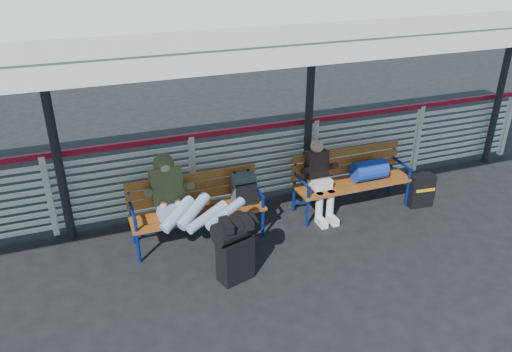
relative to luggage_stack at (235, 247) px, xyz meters
name	(u,v)px	position (x,y,z in m)	size (l,w,h in m)	color
ground	(234,282)	(-0.04, -0.06, -0.46)	(60.00, 60.00, 0.00)	black
fence	(193,170)	(-0.04, 1.84, 0.20)	(12.08, 0.08, 1.24)	silver
canopy	(204,12)	(-0.04, 0.80, 2.58)	(12.60, 3.60, 3.16)	silver
luggage_stack	(235,247)	(0.00, 0.00, 0.00)	(0.57, 0.42, 0.85)	black
bench_left	(209,199)	(-0.02, 1.03, 0.12)	(1.80, 0.56, 0.92)	#9F5B1E
bench_right	(358,173)	(2.30, 1.05, 0.12)	(1.80, 0.56, 0.92)	#9F5B1E
traveler_man	(192,207)	(-0.35, 0.69, 0.25)	(0.94, 1.64, 0.77)	#859EB3
companion_person	(320,179)	(1.65, 1.03, 0.13)	(0.32, 0.66, 1.15)	beige
suitcase_side	(420,190)	(3.25, 0.74, -0.20)	(0.39, 0.26, 0.52)	black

